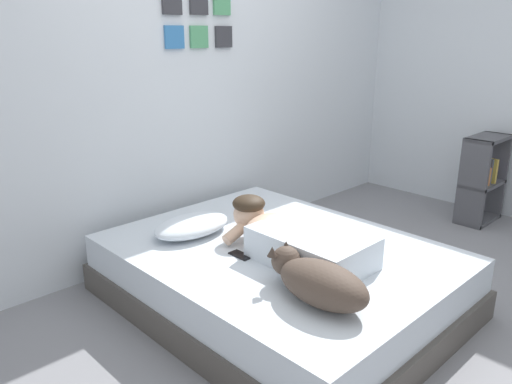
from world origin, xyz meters
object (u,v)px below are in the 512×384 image
at_px(bed, 278,275).
at_px(bookshelf, 482,178).
at_px(pillow, 192,226).
at_px(person_lying, 293,238).
at_px(coffee_cup, 252,216).
at_px(cell_phone, 241,255).
at_px(dog, 318,281).

xyz_separation_m(bed, bookshelf, (2.27, -0.25, 0.21)).
bearing_deg(pillow, bookshelf, -17.10).
distance_m(pillow, person_lying, 0.69).
relative_size(bed, pillow, 3.81).
relative_size(coffee_cup, cell_phone, 0.89).
distance_m(cell_phone, bookshelf, 2.53).
xyz_separation_m(person_lying, bookshelf, (2.29, -0.12, -0.09)).
bearing_deg(cell_phone, person_lying, -41.51).
relative_size(pillow, cell_phone, 3.71).
distance_m(person_lying, coffee_cup, 0.58).
bearing_deg(coffee_cup, pillow, 165.87).
height_order(dog, coffee_cup, dog).
bearing_deg(person_lying, cell_phone, 138.49).
bearing_deg(bed, pillow, 115.34).
xyz_separation_m(pillow, person_lying, (0.22, -0.65, 0.05)).
height_order(coffee_cup, bookshelf, bookshelf).
bearing_deg(bookshelf, cell_phone, 172.73).
bearing_deg(person_lying, bed, 79.23).
distance_m(dog, cell_phone, 0.63).
height_order(person_lying, cell_phone, person_lying).
xyz_separation_m(person_lying, coffee_cup, (0.20, 0.54, -0.07)).
relative_size(cell_phone, bookshelf, 0.19).
distance_m(bed, pillow, 0.62).
bearing_deg(pillow, person_lying, -71.19).
xyz_separation_m(coffee_cup, bookshelf, (2.09, -0.67, -0.02)).
distance_m(bed, coffee_cup, 0.50).
bearing_deg(bed, cell_phone, 164.91).
bearing_deg(coffee_cup, bookshelf, -17.68).
distance_m(person_lying, dog, 0.52).
xyz_separation_m(bed, pillow, (-0.25, 0.52, 0.24)).
distance_m(pillow, coffee_cup, 0.43).
height_order(bed, coffee_cup, coffee_cup).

